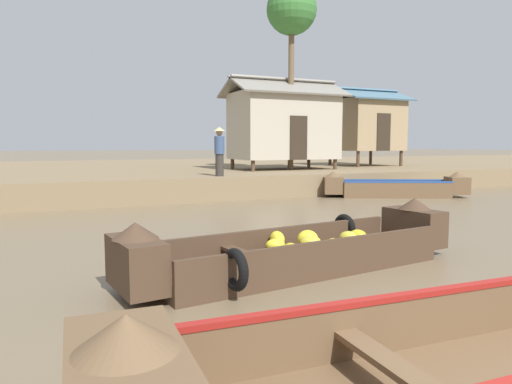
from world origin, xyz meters
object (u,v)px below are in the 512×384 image
(fishing_skiff_distant, at_px, (395,188))
(vendor_person, at_px, (219,149))
(stilt_house_right, at_px, (366,124))
(palm_tree_near, at_px, (292,13))
(stilt_house_mid_right, at_px, (284,125))
(banana_boat, at_px, (301,250))

(fishing_skiff_distant, bearing_deg, vendor_person, 162.21)
(stilt_house_right, height_order, palm_tree_near, palm_tree_near)
(fishing_skiff_distant, height_order, vendor_person, vendor_person)
(stilt_house_mid_right, xyz_separation_m, vendor_person, (-4.16, -3.21, -1.01))
(vendor_person, bearing_deg, palm_tree_near, 32.73)
(stilt_house_mid_right, xyz_separation_m, palm_tree_near, (0.10, -0.47, 4.62))
(banana_boat, relative_size, vendor_person, 3.34)
(banana_boat, bearing_deg, stilt_house_mid_right, 63.10)
(palm_tree_near, height_order, vendor_person, palm_tree_near)
(fishing_skiff_distant, xyz_separation_m, palm_tree_near, (-1.69, 4.65, 7.01))
(stilt_house_mid_right, distance_m, stilt_house_right, 5.61)
(banana_boat, distance_m, palm_tree_near, 15.17)
(palm_tree_near, bearing_deg, stilt_house_mid_right, 101.90)
(stilt_house_mid_right, height_order, vendor_person, stilt_house_mid_right)
(banana_boat, distance_m, stilt_house_mid_right, 14.02)
(palm_tree_near, distance_m, vendor_person, 7.57)
(palm_tree_near, bearing_deg, stilt_house_right, 18.82)
(fishing_skiff_distant, distance_m, palm_tree_near, 8.58)
(stilt_house_mid_right, bearing_deg, banana_boat, -116.90)
(stilt_house_mid_right, bearing_deg, palm_tree_near, -78.10)
(fishing_skiff_distant, relative_size, vendor_person, 2.96)
(stilt_house_mid_right, height_order, stilt_house_right, stilt_house_mid_right)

